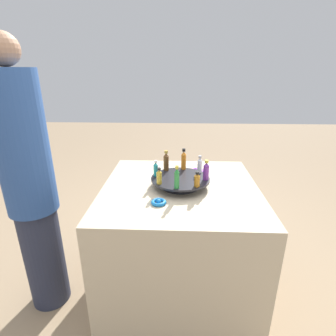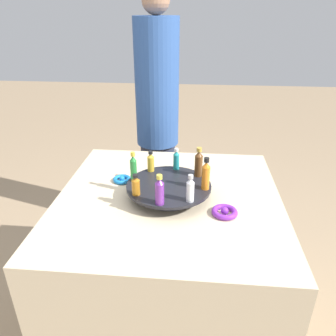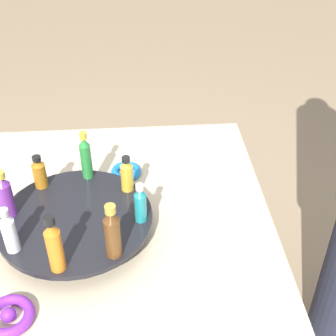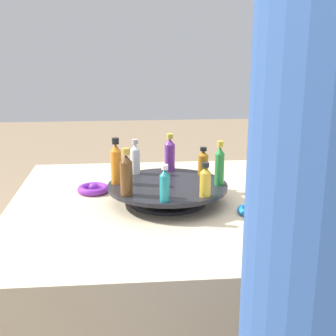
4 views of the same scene
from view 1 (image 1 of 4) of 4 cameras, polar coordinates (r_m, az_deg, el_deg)
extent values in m
plane|color=#997F60|center=(2.06, 2.28, -23.91)|extent=(12.00, 12.00, 0.00)
cube|color=beige|center=(1.81, 2.46, -15.17)|extent=(0.95, 0.95, 0.77)
cylinder|color=black|center=(1.61, 2.67, -3.84)|extent=(0.23, 0.23, 0.01)
cylinder|color=black|center=(1.60, 2.68, -3.10)|extent=(0.12, 0.12, 0.04)
cylinder|color=black|center=(1.60, 2.70, -2.32)|extent=(0.36, 0.36, 0.01)
cylinder|color=gold|center=(1.50, -1.93, -2.20)|extent=(0.03, 0.03, 0.07)
cone|color=gold|center=(1.48, -1.95, -0.71)|extent=(0.03, 0.03, 0.02)
cylinder|color=black|center=(1.48, -1.96, -0.21)|extent=(0.02, 0.02, 0.01)
cylinder|color=#288438|center=(1.44, 1.92, -2.71)|extent=(0.03, 0.03, 0.09)
cone|color=#288438|center=(1.41, 1.94, -0.56)|extent=(0.03, 0.03, 0.02)
cylinder|color=gold|center=(1.41, 1.95, 0.16)|extent=(0.02, 0.02, 0.02)
cylinder|color=#AD6B19|center=(1.47, 6.33, -2.87)|extent=(0.03, 0.03, 0.06)
cone|color=#AD6B19|center=(1.46, 6.39, -1.48)|extent=(0.03, 0.03, 0.01)
cylinder|color=black|center=(1.45, 6.41, -1.01)|extent=(0.02, 0.02, 0.01)
cylinder|color=#702D93|center=(1.57, 8.28, -1.02)|extent=(0.03, 0.03, 0.09)
cone|color=#702D93|center=(1.55, 8.38, 0.82)|extent=(0.03, 0.03, 0.02)
cylinder|color=gold|center=(1.54, 8.41, 1.43)|extent=(0.02, 0.02, 0.02)
cylinder|color=silver|center=(1.67, 6.90, 0.32)|extent=(0.03, 0.03, 0.08)
cone|color=silver|center=(1.65, 6.97, 1.90)|extent=(0.03, 0.03, 0.02)
cylinder|color=#B2B2B7|center=(1.65, 7.00, 2.43)|extent=(0.02, 0.02, 0.01)
cylinder|color=orange|center=(1.72, 3.41, 1.35)|extent=(0.03, 0.03, 0.10)
cone|color=orange|center=(1.70, 3.46, 3.28)|extent=(0.03, 0.03, 0.02)
cylinder|color=black|center=(1.69, 3.47, 3.92)|extent=(0.02, 0.02, 0.02)
cylinder|color=brown|center=(1.69, -0.41, 1.02)|extent=(0.03, 0.03, 0.10)
cone|color=brown|center=(1.67, -0.42, 2.89)|extent=(0.03, 0.03, 0.02)
cylinder|color=#B79338|center=(1.67, -0.42, 3.52)|extent=(0.02, 0.02, 0.02)
cylinder|color=teal|center=(1.60, -2.69, -0.56)|extent=(0.03, 0.03, 0.07)
cone|color=teal|center=(1.59, -2.72, 0.93)|extent=(0.03, 0.03, 0.02)
cylinder|color=silver|center=(1.58, -2.73, 1.42)|extent=(0.02, 0.02, 0.01)
torus|color=blue|center=(1.41, -2.05, -7.44)|extent=(0.08, 0.08, 0.02)
sphere|color=blue|center=(1.41, -2.05, -7.31)|extent=(0.03, 0.03, 0.03)
torus|color=purple|center=(1.83, 6.29, -0.73)|extent=(0.10, 0.10, 0.02)
sphere|color=purple|center=(1.82, 6.30, -0.60)|extent=(0.03, 0.03, 0.03)
cylinder|color=#282D42|center=(1.91, -25.30, -16.95)|extent=(0.23, 0.23, 0.68)
cylinder|color=#2D5193|center=(1.61, -29.24, 4.39)|extent=(0.28, 0.28, 0.78)
sphere|color=#A87A5B|center=(1.56, -32.43, 21.06)|extent=(0.16, 0.16, 0.16)
camera|label=2|loc=(1.99, 42.19, 17.12)|focal=35.00mm
camera|label=3|loc=(2.29, -1.21, 23.63)|focal=50.00mm
camera|label=4|loc=(2.07, -37.78, 11.00)|focal=50.00mm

